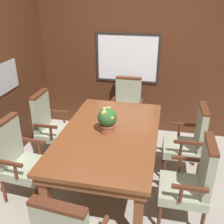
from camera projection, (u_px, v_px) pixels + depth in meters
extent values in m
plane|color=#A39E93|center=(110.00, 185.00, 3.47)|extent=(14.00, 14.00, 0.00)
cube|color=#4C2816|center=(131.00, 63.00, 4.43)|extent=(7.20, 0.06, 2.45)
cube|color=white|center=(127.00, 58.00, 4.38)|extent=(1.00, 0.01, 0.75)
cube|color=#282623|center=(128.00, 34.00, 4.21)|extent=(1.07, 0.02, 0.04)
cube|color=#282623|center=(127.00, 81.00, 4.54)|extent=(1.07, 0.02, 0.03)
cube|color=#282623|center=(98.00, 57.00, 4.47)|extent=(0.03, 0.02, 0.75)
cube|color=#282623|center=(158.00, 60.00, 4.28)|extent=(0.04, 0.02, 0.75)
cube|color=brown|center=(47.00, 202.00, 2.69)|extent=(0.09, 0.09, 0.73)
cube|color=brown|center=(138.00, 217.00, 2.51)|extent=(0.09, 0.09, 0.73)
cube|color=brown|center=(92.00, 126.00, 4.20)|extent=(0.09, 0.09, 0.73)
cube|color=brown|center=(152.00, 132.00, 4.02)|extent=(0.09, 0.09, 0.73)
cube|color=brown|center=(109.00, 138.00, 3.22)|extent=(1.10, 1.85, 0.09)
cube|color=brown|center=(109.00, 134.00, 3.19)|extent=(1.16, 1.91, 0.04)
cylinder|color=#562B19|center=(164.00, 152.00, 3.86)|extent=(0.04, 0.04, 0.34)
cylinder|color=#562B19|center=(164.00, 169.00, 3.50)|extent=(0.04, 0.04, 0.34)
cylinder|color=#562B19|center=(195.00, 155.00, 3.79)|extent=(0.04, 0.04, 0.34)
cylinder|color=#562B19|center=(198.00, 173.00, 3.43)|extent=(0.04, 0.04, 0.34)
cube|color=#9EA88E|center=(182.00, 148.00, 3.55)|extent=(0.51, 0.48, 0.11)
cube|color=#9EA88E|center=(201.00, 129.00, 3.38)|extent=(0.09, 0.43, 0.54)
cube|color=#562B19|center=(204.00, 108.00, 3.25)|extent=(0.10, 0.43, 0.03)
cylinder|color=#562B19|center=(179.00, 130.00, 3.71)|extent=(0.04, 0.04, 0.18)
cube|color=#562B19|center=(185.00, 125.00, 3.66)|extent=(0.35, 0.05, 0.04)
cylinder|color=#562B19|center=(181.00, 148.00, 3.28)|extent=(0.04, 0.04, 0.18)
cube|color=#562B19|center=(188.00, 143.00, 3.22)|extent=(0.35, 0.05, 0.04)
cube|color=#562B19|center=(57.00, 207.00, 1.79)|extent=(0.44, 0.13, 0.03)
cylinder|color=#562B19|center=(50.00, 220.00, 2.26)|extent=(0.04, 0.04, 0.18)
cube|color=#562B19|center=(45.00, 219.00, 2.16)|extent=(0.07, 0.35, 0.04)
cylinder|color=#562B19|center=(36.00, 198.00, 3.01)|extent=(0.04, 0.04, 0.34)
cylinder|color=#562B19|center=(53.00, 176.00, 3.37)|extent=(0.04, 0.04, 0.34)
cylinder|color=#562B19|center=(4.00, 191.00, 3.12)|extent=(0.04, 0.04, 0.34)
cylinder|color=#562B19|center=(24.00, 170.00, 3.48)|extent=(0.04, 0.04, 0.34)
cube|color=#9EA88E|center=(27.00, 168.00, 3.15)|extent=(0.53, 0.50, 0.11)
cube|color=#9EA88E|center=(8.00, 143.00, 3.07)|extent=(0.11, 0.44, 0.54)
cube|color=#562B19|center=(3.00, 121.00, 2.94)|extent=(0.12, 0.44, 0.03)
cylinder|color=#562B19|center=(16.00, 171.00, 2.87)|extent=(0.04, 0.04, 0.18)
cube|color=#562B19|center=(8.00, 163.00, 2.85)|extent=(0.35, 0.06, 0.04)
cylinder|color=#562B19|center=(39.00, 148.00, 3.29)|extent=(0.04, 0.04, 0.18)
cube|color=#562B19|center=(33.00, 141.00, 3.27)|extent=(0.35, 0.06, 0.04)
cylinder|color=#562B19|center=(161.00, 190.00, 3.13)|extent=(0.04, 0.04, 0.34)
cylinder|color=#562B19|center=(159.00, 217.00, 2.77)|extent=(0.04, 0.04, 0.34)
cylinder|color=#562B19|center=(199.00, 196.00, 3.05)|extent=(0.04, 0.04, 0.34)
cylinder|color=#562B19|center=(202.00, 224.00, 2.69)|extent=(0.04, 0.04, 0.34)
cube|color=#9EA88E|center=(182.00, 190.00, 2.81)|extent=(0.50, 0.47, 0.11)
cube|color=#9EA88E|center=(207.00, 168.00, 2.63)|extent=(0.08, 0.43, 0.54)
cube|color=#562B19|center=(212.00, 144.00, 2.51)|extent=(0.09, 0.43, 0.03)
cylinder|color=#562B19|center=(180.00, 165.00, 2.97)|extent=(0.04, 0.04, 0.18)
cube|color=#562B19|center=(187.00, 159.00, 2.92)|extent=(0.35, 0.04, 0.04)
cylinder|color=#562B19|center=(181.00, 195.00, 2.54)|extent=(0.04, 0.04, 0.18)
cube|color=#562B19|center=(190.00, 188.00, 2.49)|extent=(0.35, 0.04, 0.04)
cylinder|color=#562B19|center=(66.00, 155.00, 3.80)|extent=(0.04, 0.04, 0.34)
cylinder|color=#562B19|center=(76.00, 140.00, 4.16)|extent=(0.04, 0.04, 0.34)
cylinder|color=#562B19|center=(39.00, 151.00, 3.88)|extent=(0.04, 0.04, 0.34)
cylinder|color=#562B19|center=(50.00, 137.00, 4.24)|extent=(0.04, 0.04, 0.34)
cube|color=#9EA88E|center=(56.00, 133.00, 3.93)|extent=(0.50, 0.47, 0.11)
cube|color=#9EA88E|center=(41.00, 112.00, 3.83)|extent=(0.08, 0.43, 0.54)
cube|color=#562B19|center=(39.00, 94.00, 3.71)|extent=(0.09, 0.43, 0.03)
cylinder|color=#562B19|center=(51.00, 132.00, 3.64)|extent=(0.04, 0.04, 0.18)
cube|color=#562B19|center=(45.00, 126.00, 3.62)|extent=(0.35, 0.04, 0.04)
cylinder|color=#562B19|center=(64.00, 117.00, 4.07)|extent=(0.04, 0.04, 0.18)
cube|color=#562B19|center=(59.00, 111.00, 4.05)|extent=(0.35, 0.04, 0.04)
cylinder|color=#562B19|center=(112.00, 132.00, 4.39)|extent=(0.04, 0.04, 0.34)
cylinder|color=#562B19|center=(136.00, 135.00, 4.32)|extent=(0.04, 0.04, 0.34)
cylinder|color=#562B19|center=(117.00, 121.00, 4.78)|extent=(0.04, 0.04, 0.34)
cylinder|color=#562B19|center=(139.00, 123.00, 4.70)|extent=(0.04, 0.04, 0.34)
cube|color=#9EA88E|center=(126.00, 116.00, 4.45)|extent=(0.47, 0.50, 0.11)
cube|color=#9EA88E|center=(128.00, 94.00, 4.50)|extent=(0.43, 0.08, 0.54)
cube|color=#562B19|center=(129.00, 78.00, 4.37)|extent=(0.43, 0.09, 0.03)
cylinder|color=#562B19|center=(111.00, 108.00, 4.40)|extent=(0.04, 0.04, 0.18)
cube|color=#562B19|center=(112.00, 101.00, 4.43)|extent=(0.04, 0.35, 0.04)
cylinder|color=#562B19|center=(140.00, 110.00, 4.31)|extent=(0.04, 0.04, 0.18)
cube|color=#562B19|center=(141.00, 103.00, 4.33)|extent=(0.04, 0.35, 0.04)
cylinder|color=#9E5638|center=(107.00, 128.00, 3.17)|extent=(0.18, 0.18, 0.10)
cylinder|color=#9E5638|center=(107.00, 125.00, 3.15)|extent=(0.19, 0.19, 0.02)
sphere|color=#2D602D|center=(107.00, 117.00, 3.11)|extent=(0.23, 0.23, 0.23)
sphere|color=#F4AD53|center=(108.00, 108.00, 3.09)|extent=(0.04, 0.04, 0.04)
sphere|color=#E5B85A|center=(104.00, 112.00, 3.02)|extent=(0.05, 0.05, 0.05)
sphere|color=#F1AA5A|center=(112.00, 118.00, 3.01)|extent=(0.04, 0.04, 0.04)
sphere|color=#E5B854|center=(109.00, 108.00, 3.09)|extent=(0.04, 0.04, 0.04)
sphere|color=#EEBE54|center=(104.00, 109.00, 3.07)|extent=(0.04, 0.04, 0.04)
sphere|color=#D7A652|center=(103.00, 113.00, 3.02)|extent=(0.05, 0.05, 0.05)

